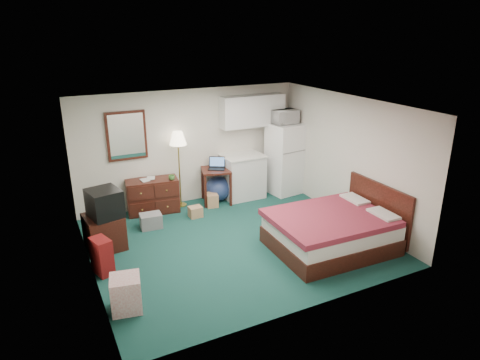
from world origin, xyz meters
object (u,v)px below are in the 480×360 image
dresser (153,196)px  tv_stand (104,232)px  suitcase (102,256)px  fridge (284,159)px  bed (331,232)px  floor_lamp (179,170)px  kitchen_counter (243,177)px  desk (216,186)px

dresser → tv_stand: 1.67m
dresser → suitcase: size_ratio=1.76×
fridge → bed: (-0.74, -2.74, -0.51)m
tv_stand → bed: bearing=-33.4°
tv_stand → floor_lamp: bearing=27.3°
suitcase → fridge: bearing=4.3°
fridge → bed: 2.88m
kitchen_counter → floor_lamp: bearing=174.3°
kitchen_counter → suitcase: (-3.48, -1.95, -0.18)m
kitchen_counter → tv_stand: bearing=-162.0°
bed → kitchen_counter: bearing=97.0°
kitchen_counter → suitcase: 3.99m
fridge → suitcase: 4.86m
floor_lamp → fridge: bearing=-7.0°
dresser → fridge: fridge is taller
floor_lamp → kitchen_counter: floor_lamp is taller
desk → kitchen_counter: 0.69m
kitchen_counter → fridge: size_ratio=0.59×
dresser → fridge: (3.10, -0.23, 0.46)m
suitcase → dresser: bearing=38.1°
floor_lamp → dresser: bearing=-173.8°
tv_stand → suitcase: bearing=-108.6°
bed → tv_stand: bed is taller
floor_lamp → desk: (0.78, -0.18, -0.44)m
desk → tv_stand: desk is taller
dresser → bed: dresser is taller
bed → desk: bearing=110.0°
floor_lamp → fridge: 2.48m
dresser → desk: size_ratio=1.37×
kitchen_counter → bed: bearing=-85.0°
dresser → tv_stand: (-1.20, -1.16, -0.06)m
bed → suitcase: 3.87m
floor_lamp → tv_stand: 2.27m
floor_lamp → tv_stand: floor_lamp is taller
dresser → desk: (1.42, -0.11, 0.03)m
tv_stand → dresser: bearing=37.6°
fridge → kitchen_counter: bearing=163.6°
floor_lamp → desk: size_ratio=2.14×
kitchen_counter → suitcase: kitchen_counter is taller
bed → floor_lamp: bearing=121.2°
tv_stand → kitchen_counter: bearing=11.9°
dresser → bed: (2.36, -2.97, -0.04)m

